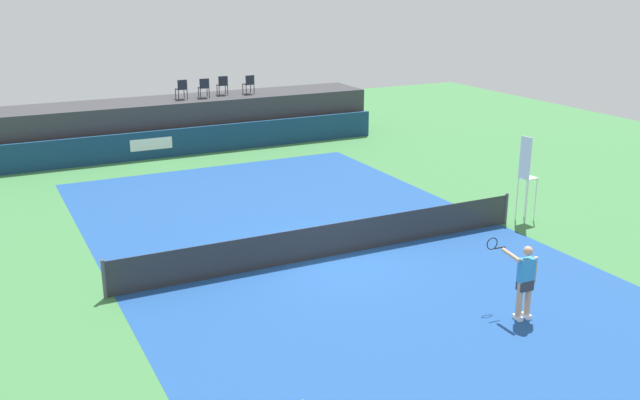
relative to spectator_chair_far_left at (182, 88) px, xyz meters
name	(u,v)px	position (x,y,z in m)	size (l,w,h in m)	color
ground_plane	(288,224)	(-0.19, -12.04, -2.69)	(48.00, 48.00, 0.00)	#3D7A42
court_inner	(331,256)	(-0.19, -15.04, -2.69)	(12.00, 22.00, 0.00)	#1C478C
sponsor_wall	(190,141)	(-0.19, -1.55, -2.09)	(18.00, 0.22, 1.20)	navy
spectator_platform	(178,123)	(-0.19, 0.26, -1.59)	(18.00, 2.80, 2.20)	#38383D
spectator_chair_far_left	(182,88)	(0.00, 0.00, 0.00)	(0.47, 0.47, 0.89)	#1E232D
spectator_chair_left	(204,87)	(1.03, -0.04, 0.00)	(0.47, 0.47, 0.89)	#1E232D
spectator_chair_center	(223,84)	(2.06, 0.37, 0.00)	(0.47, 0.47, 0.89)	#1E232D
spectator_chair_right	(249,83)	(3.27, 0.09, 0.00)	(0.46, 0.46, 0.89)	#1E232D
umpire_chair	(526,173)	(6.70, -15.06, -1.11)	(0.48, 0.48, 2.76)	white
tennis_net	(332,240)	(-0.19, -15.04, -2.22)	(12.40, 0.02, 0.95)	#2D2D2D
net_post_near	(104,279)	(-6.39, -15.04, -2.19)	(0.10, 0.10, 1.00)	#4C4C51
net_post_far	(506,209)	(6.01, -15.04, -2.19)	(0.10, 0.10, 1.00)	#4C4C51
tennis_player	(524,280)	(1.94, -20.40, -1.73)	(0.63, 1.15, 1.77)	white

